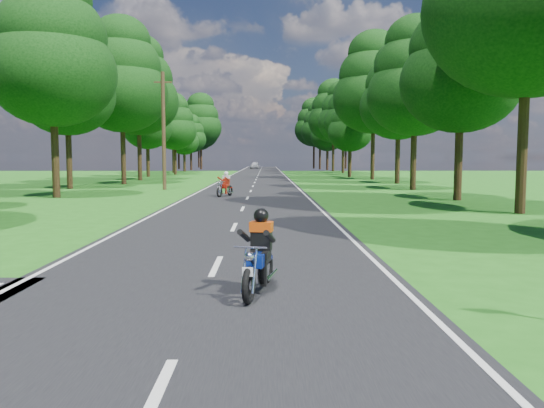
{
  "coord_description": "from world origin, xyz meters",
  "views": [
    {
      "loc": [
        1.01,
        -8.55,
        2.2
      ],
      "look_at": [
        1.15,
        4.0,
        1.1
      ],
      "focal_mm": 35.0,
      "sensor_mm": 36.0,
      "label": 1
    }
  ],
  "objects": [
    {
      "name": "ground",
      "position": [
        0.0,
        0.0,
        0.0
      ],
      "size": [
        160.0,
        160.0,
        0.0
      ],
      "primitive_type": "plane",
      "color": "#1E5F15",
      "rests_on": "ground"
    },
    {
      "name": "main_road",
      "position": [
        0.0,
        50.0,
        0.01
      ],
      "size": [
        7.0,
        140.0,
        0.02
      ],
      "primitive_type": "cube",
      "color": "black",
      "rests_on": "ground"
    },
    {
      "name": "road_markings",
      "position": [
        -0.14,
        48.13,
        0.02
      ],
      "size": [
        7.4,
        140.0,
        0.01
      ],
      "color": "silver",
      "rests_on": "main_road"
    },
    {
      "name": "treeline",
      "position": [
        1.43,
        60.06,
        8.25
      ],
      "size": [
        40.0,
        115.35,
        14.78
      ],
      "color": "black",
      "rests_on": "ground"
    },
    {
      "name": "telegraph_pole",
      "position": [
        -6.0,
        28.0,
        4.07
      ],
      "size": [
        1.2,
        0.26,
        8.0
      ],
      "color": "#382616",
      "rests_on": "ground"
    },
    {
      "name": "rider_near_blue",
      "position": [
        0.89,
        -0.13,
        0.7
      ],
      "size": [
        0.87,
        1.71,
        1.36
      ],
      "primitive_type": null,
      "rotation": [
        0.0,
        0.0,
        -0.21
      ],
      "color": "navy",
      "rests_on": "main_road"
    },
    {
      "name": "rider_far_red",
      "position": [
        -1.32,
        21.24,
        0.73
      ],
      "size": [
        1.13,
        1.79,
        1.42
      ],
      "primitive_type": null,
      "rotation": [
        0.0,
        0.0,
        -0.36
      ],
      "color": "#A1140C",
      "rests_on": "main_road"
    },
    {
      "name": "distant_car",
      "position": [
        -1.25,
        97.97,
        0.71
      ],
      "size": [
        1.94,
        4.17,
        1.38
      ],
      "primitive_type": "imported",
      "rotation": [
        0.0,
        0.0,
        -0.08
      ],
      "color": "#B9BBC1",
      "rests_on": "main_road"
    }
  ]
}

